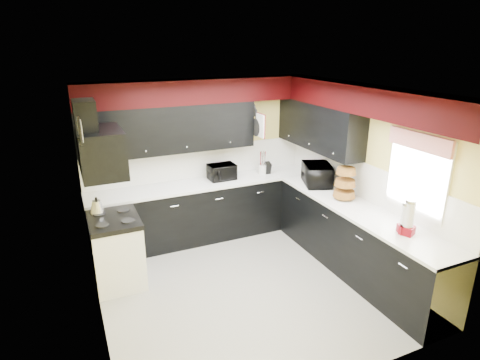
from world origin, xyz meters
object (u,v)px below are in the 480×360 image
Objects in this scene: toaster_oven at (222,172)px; knife_block at (267,168)px; microwave at (317,175)px; utensil_crock at (263,169)px; kettle at (97,207)px.

knife_block is (0.79, -0.04, -0.03)m from toaster_oven.
utensil_crock is at bearing 54.08° from microwave.
knife_block reaches higher than kettle.
toaster_oven reaches higher than knife_block.
knife_block is at bearing 51.21° from microwave.
microwave is 0.90m from knife_block.
knife_block is at bearing -22.75° from utensil_crock.
toaster_oven is 2.19× the size of knife_block.
toaster_oven is 2.24× the size of kettle.
utensil_crock is 0.08m from knife_block.
kettle is at bearing -165.55° from toaster_oven.
microwave reaches higher than utensil_crock.
toaster_oven reaches higher than utensil_crock.
kettle is at bearing -165.67° from knife_block.
toaster_oven is at bearing 179.18° from utensil_crock.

